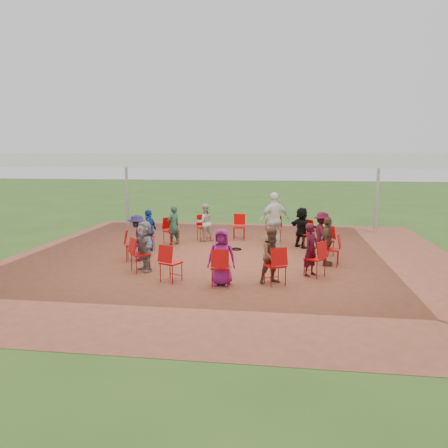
# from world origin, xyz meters

# --- Properties ---
(ground) EXTENTS (80.00, 80.00, 0.00)m
(ground) POSITION_xyz_m (0.00, 0.00, 0.00)
(ground) COLOR #294816
(ground) RESTS_ON ground
(dirt_patch) EXTENTS (13.00, 13.00, 0.00)m
(dirt_patch) POSITION_xyz_m (0.00, 0.00, 0.01)
(dirt_patch) COLOR brown
(dirt_patch) RESTS_ON ground
(tent) EXTENTS (10.33, 10.33, 3.00)m
(tent) POSITION_xyz_m (0.00, 0.00, 2.37)
(tent) COLOR #B2B2B7
(tent) RESTS_ON ground
(chair_0) EXTENTS (0.51, 0.50, 0.90)m
(chair_0) POSITION_xyz_m (2.76, -0.54, 0.45)
(chair_0) COLOR #BC0706
(chair_0) RESTS_ON ground
(chair_1) EXTENTS (0.53, 0.52, 0.90)m
(chair_1) POSITION_xyz_m (2.72, 0.71, 0.45)
(chair_1) COLOR #BC0706
(chair_1) RESTS_ON ground
(chair_2) EXTENTS (0.61, 0.61, 0.90)m
(chair_2) POSITION_xyz_m (2.14, 1.82, 0.45)
(chair_2) COLOR #BC0706
(chair_2) RESTS_ON ground
(chair_3) EXTENTS (0.56, 0.57, 0.90)m
(chair_3) POSITION_xyz_m (1.14, 2.57, 0.45)
(chair_3) COLOR #BC0706
(chair_3) RESTS_ON ground
(chair_4) EXTENTS (0.43, 0.45, 0.90)m
(chair_4) POSITION_xyz_m (-0.09, 2.81, 0.45)
(chair_4) COLOR #BC0706
(chair_4) RESTS_ON ground
(chair_5) EXTENTS (0.58, 0.58, 0.90)m
(chair_5) POSITION_xyz_m (-1.30, 2.50, 0.45)
(chair_5) COLOR #BC0706
(chair_5) RESTS_ON ground
(chair_6) EXTENTS (0.60, 0.60, 0.90)m
(chair_6) POSITION_xyz_m (-2.26, 1.68, 0.45)
(chair_6) COLOR #BC0706
(chair_6) RESTS_ON ground
(chair_7) EXTENTS (0.51, 0.50, 0.90)m
(chair_7) POSITION_xyz_m (-2.76, 0.54, 0.45)
(chair_7) COLOR #BC0706
(chair_7) RESTS_ON ground
(chair_8) EXTENTS (0.53, 0.52, 0.90)m
(chair_8) POSITION_xyz_m (-2.72, -0.71, 0.45)
(chair_8) COLOR #BC0706
(chair_8) RESTS_ON ground
(chair_9) EXTENTS (0.61, 0.61, 0.90)m
(chair_9) POSITION_xyz_m (-2.14, -1.82, 0.45)
(chair_9) COLOR #BC0706
(chair_9) RESTS_ON ground
(chair_10) EXTENTS (0.56, 0.57, 0.90)m
(chair_10) POSITION_xyz_m (-1.14, -2.57, 0.45)
(chair_10) COLOR #BC0706
(chair_10) RESTS_ON ground
(chair_11) EXTENTS (0.43, 0.45, 0.90)m
(chair_11) POSITION_xyz_m (0.09, -2.81, 0.45)
(chair_11) COLOR #BC0706
(chair_11) RESTS_ON ground
(chair_12) EXTENTS (0.58, 0.58, 0.90)m
(chair_12) POSITION_xyz_m (1.30, -2.50, 0.45)
(chair_12) COLOR #BC0706
(chair_12) RESTS_ON ground
(chair_13) EXTENTS (0.60, 0.60, 0.90)m
(chair_13) POSITION_xyz_m (2.26, -1.68, 0.45)
(chair_13) COLOR #BC0706
(chair_13) RESTS_ON ground
(person_seated_0) EXTENTS (0.53, 0.83, 1.31)m
(person_seated_0) POSITION_xyz_m (2.65, -0.52, 0.66)
(person_seated_0) COLOR brown
(person_seated_0) RESTS_ON ground
(person_seated_1) EXTENTS (0.62, 0.93, 1.31)m
(person_seated_1) POSITION_xyz_m (2.61, 0.68, 0.66)
(person_seated_1) COLOR #3C0A17
(person_seated_1) RESTS_ON ground
(person_seated_2) EXTENTS (1.14, 1.22, 1.31)m
(person_seated_2) POSITION_xyz_m (2.05, 1.75, 0.66)
(person_seated_2) COLOR black
(person_seated_2) RESTS_ON ground
(person_seated_3) EXTENTS (0.73, 0.59, 1.31)m
(person_seated_3) POSITION_xyz_m (1.09, 2.46, 0.66)
(person_seated_3) COLOR #947E5F
(person_seated_3) RESTS_ON ground
(person_seated_4) EXTENTS (0.74, 0.62, 1.31)m
(person_seated_4) POSITION_xyz_m (-1.25, 2.39, 0.66)
(person_seated_4) COLOR #B4B09E
(person_seated_4) RESTS_ON ground
(person_seated_5) EXTENTS (0.54, 0.57, 1.31)m
(person_seated_5) POSITION_xyz_m (-2.16, 1.61, 0.66)
(person_seated_5) COLOR #214634
(person_seated_5) RESTS_ON ground
(person_seated_6) EXTENTS (0.53, 0.83, 1.31)m
(person_seated_6) POSITION_xyz_m (-2.65, 0.52, 0.66)
(person_seated_6) COLOR #153497
(person_seated_6) RESTS_ON ground
(person_seated_7) EXTENTS (0.62, 0.93, 1.31)m
(person_seated_7) POSITION_xyz_m (-2.61, -0.68, 0.66)
(person_seated_7) COLOR #1F1A42
(person_seated_7) RESTS_ON ground
(person_seated_8) EXTENTS (1.14, 1.22, 1.31)m
(person_seated_8) POSITION_xyz_m (-2.05, -1.75, 0.66)
(person_seated_8) COLOR slate
(person_seated_8) RESTS_ON ground
(person_seated_9) EXTENTS (0.65, 0.38, 1.31)m
(person_seated_9) POSITION_xyz_m (0.09, -2.69, 0.66)
(person_seated_9) COLOR #7E1666
(person_seated_9) RESTS_ON ground
(person_seated_10) EXTENTS (0.74, 0.62, 1.31)m
(person_seated_10) POSITION_xyz_m (1.25, -2.39, 0.66)
(person_seated_10) COLOR brown
(person_seated_10) RESTS_ON ground
(person_seated_11) EXTENTS (0.54, 0.57, 1.31)m
(person_seated_11) POSITION_xyz_m (2.16, -1.61, 0.66)
(person_seated_11) COLOR #3C0A17
(person_seated_11) RESTS_ON ground
(standing_person) EXTENTS (1.18, 0.98, 1.79)m
(standing_person) POSITION_xyz_m (1.18, 1.69, 0.90)
(standing_person) COLOR silver
(standing_person) RESTS_ON ground
(cable_coil) EXTENTS (0.37, 0.37, 0.03)m
(cable_coil) POSITION_xyz_m (0.01, 1.12, 0.02)
(cable_coil) COLOR black
(cable_coil) RESTS_ON ground
(laptop) EXTENTS (0.33, 0.39, 0.24)m
(laptop) POSITION_xyz_m (2.49, -0.49, 0.63)
(laptop) COLOR #B7B7BC
(laptop) RESTS_ON ground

